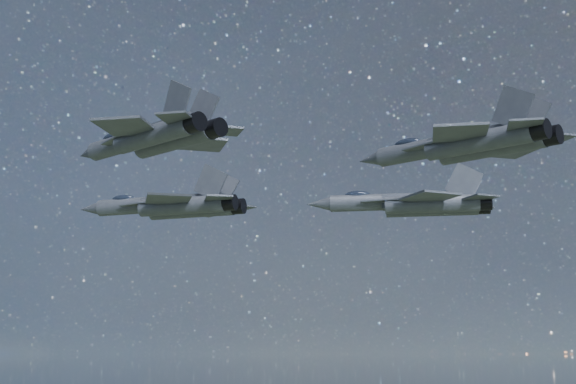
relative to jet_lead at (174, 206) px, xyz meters
The scene contains 4 objects.
jet_lead is the anchor object (origin of this frame).
jet_left 23.17m from the jet_lead, 32.61° to the left, with size 18.13×11.95×4.64m.
jet_right 16.09m from the jet_lead, 55.34° to the right, with size 17.57×12.12×4.41m.
jet_slot 32.09m from the jet_lead, 11.07° to the right, with size 16.13×11.18×4.05m.
Camera 1 is at (35.90, -57.29, 131.51)m, focal length 50.00 mm.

